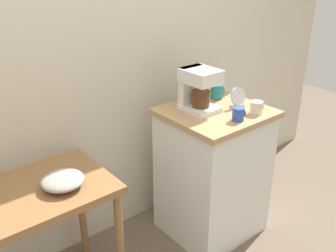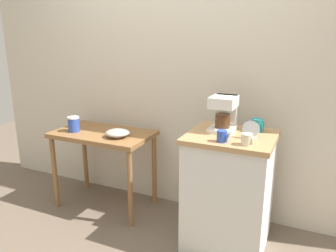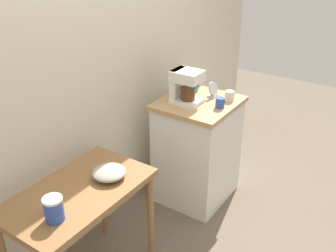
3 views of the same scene
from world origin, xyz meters
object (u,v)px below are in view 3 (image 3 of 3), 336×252
object	(u,v)px
coffee_maker	(185,85)
table_clock	(213,90)
mug_blue	(220,103)
mug_dark_teal	(193,86)
canister_enamel	(54,209)
mug_small_cream	(230,96)
bowl_stoneware	(109,172)

from	to	relation	value
coffee_maker	table_clock	distance (m)	0.27
table_clock	mug_blue	bearing A→B (deg)	-137.52
mug_dark_teal	table_clock	size ratio (longest dim) A/B	0.77
mug_dark_teal	table_clock	xyz separation A→B (m)	(-0.01, -0.19, 0.01)
coffee_maker	table_clock	xyz separation A→B (m)	(0.23, -0.13, -0.09)
coffee_maker	table_clock	world-z (taller)	coffee_maker
canister_enamel	mug_small_cream	bearing A→B (deg)	-7.54
mug_small_cream	mug_dark_teal	world-z (taller)	mug_dark_teal
bowl_stoneware	coffee_maker	distance (m)	0.96
bowl_stoneware	mug_blue	distance (m)	1.03
mug_small_cream	mug_dark_teal	size ratio (longest dim) A/B	0.83
canister_enamel	mug_blue	xyz separation A→B (m)	(1.44, -0.21, 0.13)
mug_small_cream	mug_blue	xyz separation A→B (m)	(-0.17, -0.00, 0.00)
canister_enamel	mug_small_cream	xyz separation A→B (m)	(1.60, -0.21, 0.13)
bowl_stoneware	table_clock	world-z (taller)	table_clock
table_clock	coffee_maker	bearing A→B (deg)	150.08
bowl_stoneware	coffee_maker	bearing A→B (deg)	2.10
bowl_stoneware	canister_enamel	bearing A→B (deg)	-176.67
bowl_stoneware	mug_blue	bearing A→B (deg)	-13.69
canister_enamel	mug_small_cream	distance (m)	1.62
bowl_stoneware	mug_blue	world-z (taller)	mug_blue
bowl_stoneware	mug_small_cream	bearing A→B (deg)	-11.68
canister_enamel	table_clock	xyz separation A→B (m)	(1.59, -0.07, 0.15)
canister_enamel	bowl_stoneware	bearing A→B (deg)	3.33
mug_dark_teal	mug_blue	distance (m)	0.38
bowl_stoneware	mug_small_cream	size ratio (longest dim) A/B	2.59
bowl_stoneware	canister_enamel	distance (m)	0.45
bowl_stoneware	mug_blue	size ratio (longest dim) A/B	2.65
canister_enamel	mug_dark_teal	bearing A→B (deg)	4.32
canister_enamel	coffee_maker	distance (m)	1.39
mug_small_cream	canister_enamel	bearing A→B (deg)	172.46
canister_enamel	coffee_maker	world-z (taller)	coffee_maker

